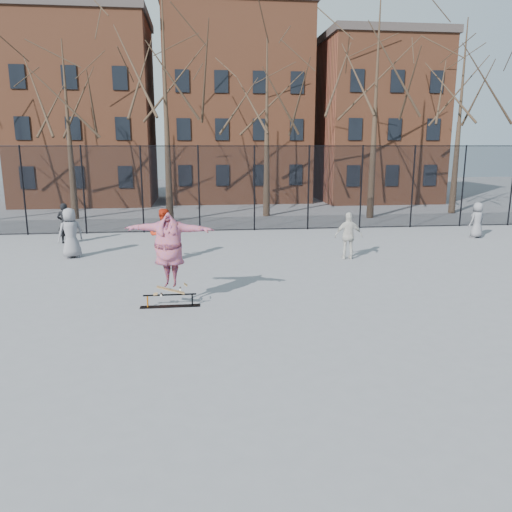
{
  "coord_description": "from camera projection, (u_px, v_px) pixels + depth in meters",
  "views": [
    {
      "loc": [
        -1.5,
        -10.45,
        4.01
      ],
      "look_at": [
        -0.09,
        1.5,
        1.32
      ],
      "focal_mm": 35.0,
      "sensor_mm": 36.0,
      "label": 1
    }
  ],
  "objects": [
    {
      "name": "ground",
      "position": [
        268.0,
        328.0,
        11.17
      ],
      "size": [
        100.0,
        100.0,
        0.0
      ],
      "primitive_type": "plane",
      "color": "slate"
    },
    {
      "name": "bystander_white",
      "position": [
        349.0,
        236.0,
        17.76
      ],
      "size": [
        1.03,
        0.52,
        1.68
      ],
      "primitive_type": "imported",
      "rotation": [
        0.0,
        0.0,
        3.02
      ],
      "color": "beige",
      "rests_on": "ground"
    },
    {
      "name": "rowhouses",
      "position": [
        227.0,
        115.0,
        35.13
      ],
      "size": [
        29.0,
        7.0,
        13.0
      ],
      "color": "brown",
      "rests_on": "ground"
    },
    {
      "name": "skateboard",
      "position": [
        171.0,
        292.0,
        12.57
      ],
      "size": [
        0.77,
        0.18,
        0.09
      ],
      "primitive_type": null,
      "color": "#9C703E",
      "rests_on": "skate_rail"
    },
    {
      "name": "tree_row",
      "position": [
        218.0,
        80.0,
        26.16
      ],
      "size": [
        33.66,
        7.46,
        10.67
      ],
      "color": "black",
      "rests_on": "ground"
    },
    {
      "name": "fence",
      "position": [
        229.0,
        188.0,
        23.32
      ],
      "size": [
        34.03,
        0.07,
        4.0
      ],
      "color": "black",
      "rests_on": "ground"
    },
    {
      "name": "bystander_grey",
      "position": [
        71.0,
        233.0,
        17.94
      ],
      "size": [
        1.06,
        0.94,
        1.81
      ],
      "primitive_type": "imported",
      "rotation": [
        0.0,
        0.0,
        3.66
      ],
      "color": "slate",
      "rests_on": "ground"
    },
    {
      "name": "bystander_black",
      "position": [
        65.0,
        223.0,
        20.59
      ],
      "size": [
        0.64,
        0.45,
        1.68
      ],
      "primitive_type": "imported",
      "rotation": [
        0.0,
        0.0,
        3.07
      ],
      "color": "black",
      "rests_on": "ground"
    },
    {
      "name": "skater",
      "position": [
        169.0,
        255.0,
        12.36
      ],
      "size": [
        2.36,
        1.12,
        1.85
      ],
      "primitive_type": "imported",
      "rotation": [
        0.0,
        0.0,
        -0.23
      ],
      "color": "#683D99",
      "rests_on": "skateboard"
    },
    {
      "name": "bystander_red",
      "position": [
        163.0,
        235.0,
        17.44
      ],
      "size": [
        0.98,
        0.81,
        1.86
      ],
      "primitive_type": "imported",
      "rotation": [
        0.0,
        0.0,
        3.27
      ],
      "color": "#B3250F",
      "rests_on": "ground"
    },
    {
      "name": "bystander_extra",
      "position": [
        477.0,
        220.0,
        21.86
      ],
      "size": [
        0.88,
        0.72,
        1.56
      ],
      "primitive_type": "imported",
      "rotation": [
        0.0,
        0.0,
        3.47
      ],
      "color": "slate",
      "rests_on": "ground"
    },
    {
      "name": "skate_rail",
      "position": [
        170.0,
        302.0,
        12.62
      ],
      "size": [
        1.51,
        0.23,
        0.33
      ],
      "color": "black",
      "rests_on": "ground"
    }
  ]
}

